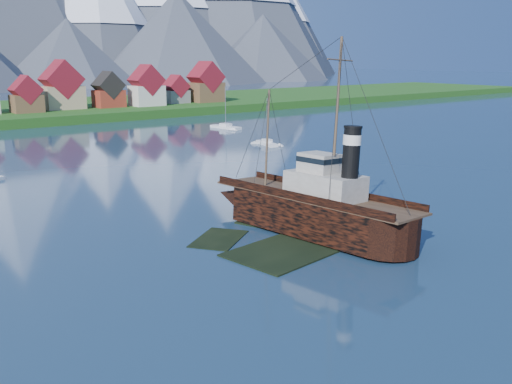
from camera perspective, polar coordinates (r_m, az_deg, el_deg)
ground at (r=69.84m, az=5.20°, el=-4.51°), size 1400.00×1400.00×0.00m
shoal at (r=72.60m, az=5.06°, el=-4.09°), size 31.71×21.24×1.14m
seawall at (r=187.18m, az=-23.74°, el=5.75°), size 600.00×2.50×2.00m
tugboat_wreck at (r=71.61m, az=4.82°, el=-1.43°), size 7.31×31.51×24.97m
sailboat_d at (r=141.23m, az=1.10°, el=4.83°), size 4.33×9.10×12.05m
sailboat_e at (r=173.71m, az=-3.05°, el=6.45°), size 4.25×11.53×13.06m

